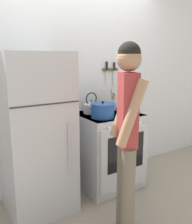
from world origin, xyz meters
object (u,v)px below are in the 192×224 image
Objects in this scene: refrigerator at (36,134)px; utensil_jar at (113,105)px; dutch_oven_pot at (103,110)px; tea_kettle at (92,107)px; person at (127,130)px; stove_range at (109,149)px.

refrigerator is 1.10m from utensil_jar.
refrigerator is 5.14× the size of dutch_oven_pot.
refrigerator is 6.43× the size of tea_kettle.
utensil_jar is 0.16× the size of person.
tea_kettle is at bearing -178.73° from utensil_jar.
dutch_oven_pot is 0.19× the size of person.
refrigerator is at bearing 58.06° from person.
person is (-0.20, -0.68, -0.03)m from dutch_oven_pot.
tea_kettle is at bearing 87.25° from dutch_oven_pot.
person is at bearing -119.94° from utensil_jar.
utensil_jar reaches higher than dutch_oven_pot.
person reaches higher than tea_kettle.
tea_kettle reaches higher than dutch_oven_pot.
person is at bearing -56.26° from refrigerator.
utensil_jar is (0.33, 0.01, -0.01)m from tea_kettle.
stove_range is at bearing -0.73° from person.
stove_range is 0.54× the size of person.
dutch_oven_pot is 1.25× the size of tea_kettle.
person reaches higher than stove_range.
person reaches higher than dutch_oven_pot.
dutch_oven_pot is (0.74, -0.12, 0.18)m from refrigerator.
dutch_oven_pot is at bearing -9.53° from refrigerator.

